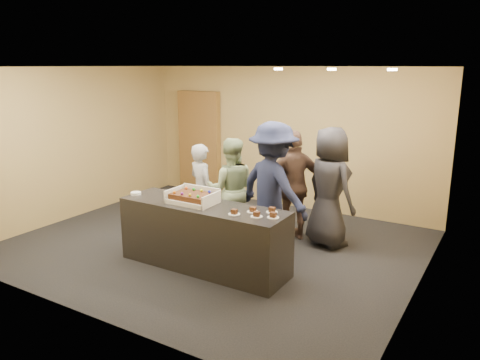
{
  "coord_description": "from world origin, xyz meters",
  "views": [
    {
      "loc": [
        3.87,
        -5.66,
        2.73
      ],
      "look_at": [
        0.46,
        0.0,
        1.09
      ],
      "focal_mm": 35.0,
      "sensor_mm": 36.0,
      "label": 1
    }
  ],
  "objects": [
    {
      "name": "person_navy_man",
      "position": [
        0.87,
        0.27,
        0.97
      ],
      "size": [
        1.42,
        1.08,
        1.94
      ],
      "primitive_type": "imported",
      "rotation": [
        0.0,
        0.0,
        2.82
      ],
      "color": "#1B203E",
      "rests_on": "floor"
    },
    {
      "name": "person_sage_man",
      "position": [
        0.06,
        0.37,
        0.82
      ],
      "size": [
        1.0,
        0.94,
        1.63
      ],
      "primitive_type": "imported",
      "rotation": [
        0.0,
        0.0,
        3.7
      ],
      "color": "#93A87B",
      "rests_on": "floor"
    },
    {
      "name": "ceiling_spotlights",
      "position": [
        1.6,
        0.5,
        2.67
      ],
      "size": [
        1.72,
        0.12,
        0.03
      ],
      "color": "#FFEAC6",
      "rests_on": "ceiling"
    },
    {
      "name": "sheet_cake",
      "position": [
        0.17,
        -0.77,
        1.0
      ],
      "size": [
        0.55,
        0.38,
        0.11
      ],
      "color": "#3F1A0E",
      "rests_on": "cake_box"
    },
    {
      "name": "person_server_grey",
      "position": [
        -0.41,
        0.25,
        0.76
      ],
      "size": [
        0.65,
        0.56,
        1.52
      ],
      "primitive_type": "imported",
      "rotation": [
        0.0,
        0.0,
        2.73
      ],
      "color": "#A4A4A9",
      "rests_on": "floor"
    },
    {
      "name": "person_dark_suit",
      "position": [
        1.5,
        0.9,
        0.92
      ],
      "size": [
        1.07,
        0.94,
        1.84
      ],
      "primitive_type": "imported",
      "rotation": [
        0.0,
        0.0,
        2.65
      ],
      "color": "#252429",
      "rests_on": "floor"
    },
    {
      "name": "person_brown_extra",
      "position": [
        0.93,
        0.87,
        0.88
      ],
      "size": [
        1.02,
        1.04,
        1.75
      ],
      "primitive_type": "imported",
      "rotation": [
        0.0,
        0.0,
        3.95
      ],
      "color": "brown",
      "rests_on": "floor"
    },
    {
      "name": "storage_cabinet",
      "position": [
        -2.01,
        2.41,
        1.09
      ],
      "size": [
        1.0,
        0.15,
        2.19
      ],
      "primitive_type": "cube",
      "color": "brown",
      "rests_on": "floor"
    },
    {
      "name": "slice_c",
      "position": [
        1.21,
        -0.85,
        0.92
      ],
      "size": [
        0.15,
        0.15,
        0.07
      ],
      "color": "white",
      "rests_on": "serving_counter"
    },
    {
      "name": "slice_a",
      "position": [
        0.92,
        -0.91,
        0.92
      ],
      "size": [
        0.15,
        0.15,
        0.07
      ],
      "color": "white",
      "rests_on": "serving_counter"
    },
    {
      "name": "slice_d",
      "position": [
        1.29,
        -0.59,
        0.92
      ],
      "size": [
        0.15,
        0.15,
        0.07
      ],
      "color": "white",
      "rests_on": "serving_counter"
    },
    {
      "name": "serving_counter",
      "position": [
        0.34,
        -0.77,
        0.45
      ],
      "size": [
        2.4,
        0.71,
        0.9
      ],
      "primitive_type": "cube",
      "rotation": [
        0.0,
        0.0,
        -0.0
      ],
      "color": "black",
      "rests_on": "floor"
    },
    {
      "name": "slice_b",
      "position": [
        1.08,
        -0.7,
        0.92
      ],
      "size": [
        0.15,
        0.15,
        0.07
      ],
      "color": "white",
      "rests_on": "serving_counter"
    },
    {
      "name": "cake_box",
      "position": [
        0.17,
        -0.74,
        0.94
      ],
      "size": [
        0.64,
        0.44,
        0.19
      ],
      "color": "white",
      "rests_on": "serving_counter"
    },
    {
      "name": "room",
      "position": [
        0.0,
        0.0,
        1.35
      ],
      "size": [
        6.04,
        6.0,
        2.7
      ],
      "color": "black",
      "rests_on": "ground"
    },
    {
      "name": "slice_e",
      "position": [
        1.4,
        -0.77,
        0.92
      ],
      "size": [
        0.15,
        0.15,
        0.07
      ],
      "color": "white",
      "rests_on": "serving_counter"
    },
    {
      "name": "plate_stack",
      "position": [
        -0.78,
        -0.86,
        0.92
      ],
      "size": [
        0.15,
        0.15,
        0.04
      ],
      "primitive_type": "cylinder",
      "color": "white",
      "rests_on": "serving_counter"
    }
  ]
}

